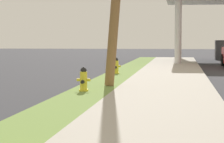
% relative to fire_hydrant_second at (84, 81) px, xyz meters
% --- Properties ---
extents(fire_hydrant_second, '(0.42, 0.38, 0.74)m').
position_rel_fire_hydrant_second_xyz_m(fire_hydrant_second, '(0.00, 0.00, 0.00)').
color(fire_hydrant_second, yellow).
rests_on(fire_hydrant_second, grass_verge).
extents(fire_hydrant_third, '(0.42, 0.37, 0.74)m').
position_rel_fire_hydrant_second_xyz_m(fire_hydrant_third, '(0.01, 7.75, 0.00)').
color(fire_hydrant_third, yellow).
rests_on(fire_hydrant_third, grass_verge).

